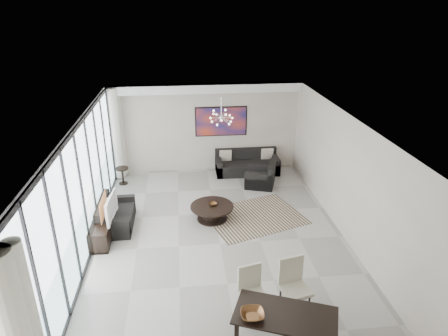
{
  "coord_description": "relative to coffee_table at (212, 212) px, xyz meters",
  "views": [
    {
      "loc": [
        -0.79,
        -7.88,
        5.31
      ],
      "look_at": [
        0.27,
        1.59,
        1.25
      ],
      "focal_mm": 32.0,
      "sensor_mm": 36.0,
      "label": 1
    }
  ],
  "objects": [
    {
      "name": "rug",
      "position": [
        1.11,
        -0.01,
        -0.22
      ],
      "size": [
        2.85,
        2.5,
        0.01
      ],
      "primitive_type": "cube",
      "rotation": [
        0.0,
        0.0,
        0.32
      ],
      "color": "black",
      "rests_on": "floor"
    },
    {
      "name": "window_wall",
      "position": [
        -2.77,
        -1.16,
        1.25
      ],
      "size": [
        0.37,
        8.95,
        2.9
      ],
      "color": "silver",
      "rests_on": "floor"
    },
    {
      "name": "bowl_dining",
      "position": [
        0.29,
        -4.25,
        0.5
      ],
      "size": [
        0.39,
        0.39,
        0.09
      ],
      "primitive_type": "imported",
      "rotation": [
        0.0,
        0.0,
        -0.03
      ],
      "color": "brown",
      "rests_on": "dining_table"
    },
    {
      "name": "loveseat",
      "position": [
        -2.45,
        -0.06,
        0.02
      ],
      "size": [
        0.8,
        1.42,
        0.71
      ],
      "color": "black",
      "rests_on": "floor"
    },
    {
      "name": "coffee_table",
      "position": [
        0.0,
        0.0,
        0.0
      ],
      "size": [
        1.12,
        1.12,
        0.39
      ],
      "color": "black",
      "rests_on": "floor"
    },
    {
      "name": "bowl_coffee",
      "position": [
        0.03,
        0.02,
        0.2
      ],
      "size": [
        0.23,
        0.23,
        0.07
      ],
      "primitive_type": "imported",
      "rotation": [
        0.0,
        0.0,
        0.12
      ],
      "color": "brown",
      "rests_on": "coffee_table"
    },
    {
      "name": "side_table",
      "position": [
        -2.56,
        2.46,
        0.13
      ],
      "size": [
        0.39,
        0.39,
        0.53
      ],
      "color": "black",
      "rests_on": "floor"
    },
    {
      "name": "sofa_main",
      "position": [
        1.4,
        2.91,
        0.03
      ],
      "size": [
        2.04,
        0.84,
        0.74
      ],
      "color": "black",
      "rests_on": "floor"
    },
    {
      "name": "armchair",
      "position": [
        1.67,
        1.88,
        0.03
      ],
      "size": [
        1.08,
        1.11,
        0.75
      ],
      "color": "black",
      "rests_on": "floor"
    },
    {
      "name": "dining_chair_ne",
      "position": [
        1.19,
        -3.38,
        0.39
      ],
      "size": [
        0.58,
        0.58,
        1.05
      ],
      "color": "beige",
      "rests_on": "floor"
    },
    {
      "name": "television",
      "position": [
        -2.51,
        -0.52,
        0.55
      ],
      "size": [
        0.2,
        0.99,
        0.57
      ],
      "primitive_type": "imported",
      "rotation": [
        0.0,
        0.0,
        1.5
      ],
      "color": "gray",
      "rests_on": "tv_console"
    },
    {
      "name": "dining_chair_nw",
      "position": [
        0.43,
        -3.41,
        0.33
      ],
      "size": [
        0.54,
        0.54,
        0.97
      ],
      "color": "beige",
      "rests_on": "floor"
    },
    {
      "name": "room_shell",
      "position": [
        0.55,
        -1.16,
        1.23
      ],
      "size": [
        6.0,
        9.0,
        2.9
      ],
      "color": "#A8A39B",
      "rests_on": "ground"
    },
    {
      "name": "dining_table",
      "position": [
        0.82,
        -4.26,
        0.37
      ],
      "size": [
        1.81,
        1.36,
        0.68
      ],
      "color": "black",
      "rests_on": "floor"
    },
    {
      "name": "soffit",
      "position": [
        0.09,
        3.14,
        2.55
      ],
      "size": [
        5.98,
        0.4,
        0.26
      ],
      "primitive_type": "cube",
      "color": "white",
      "rests_on": "room_shell"
    },
    {
      "name": "tv_console",
      "position": [
        -2.67,
        -0.51,
        0.02
      ],
      "size": [
        0.44,
        1.57,
        0.49
      ],
      "primitive_type": "cube",
      "color": "black",
      "rests_on": "floor"
    },
    {
      "name": "chandelier",
      "position": [
        0.39,
        1.34,
        2.13
      ],
      "size": [
        0.66,
        0.66,
        0.71
      ],
      "color": "silver",
      "rests_on": "room_shell"
    },
    {
      "name": "painting",
      "position": [
        0.59,
        3.31,
        1.43
      ],
      "size": [
        1.68,
        0.04,
        0.98
      ],
      "primitive_type": "cube",
      "color": "red",
      "rests_on": "room_shell"
    }
  ]
}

